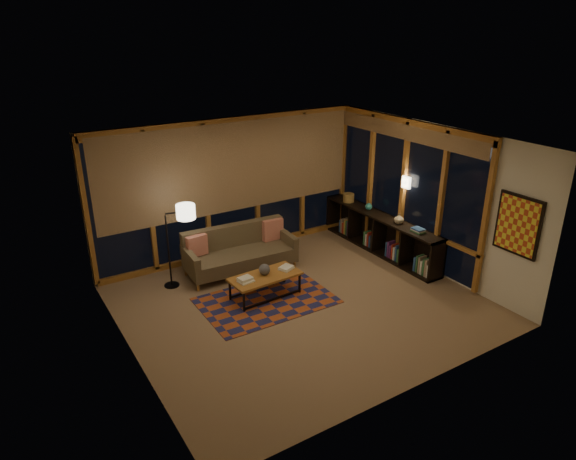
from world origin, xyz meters
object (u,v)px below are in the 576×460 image
floor_lamp (168,247)px  bookshelf (380,234)px  sofa (240,251)px  coffee_table (265,286)px

floor_lamp → bookshelf: floor_lamp is taller
floor_lamp → sofa: bearing=7.6°
bookshelf → coffee_table: bearing=-172.3°
coffee_table → floor_lamp: bearing=132.2°
coffee_table → sofa: bearing=82.5°
floor_lamp → bookshelf: size_ratio=0.48×
sofa → coffee_table: sofa is taller
sofa → coffee_table: size_ratio=1.67×
coffee_table → bookshelf: (2.87, 0.39, 0.18)m
floor_lamp → bookshelf: (4.08, -0.82, -0.36)m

